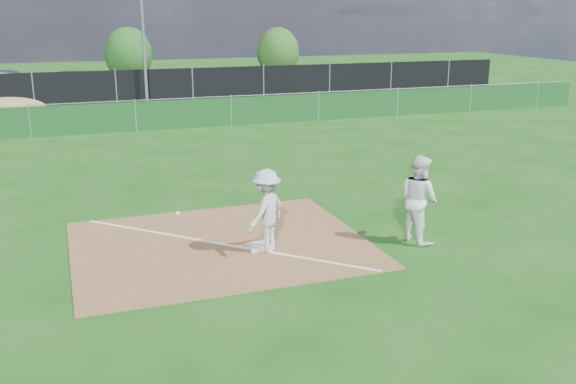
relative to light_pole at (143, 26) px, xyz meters
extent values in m
plane|color=#13480F|center=(-1.50, -12.70, -4.00)|extent=(90.00, 90.00, 0.00)
cube|color=brown|center=(-1.50, -21.70, -3.99)|extent=(6.00, 5.00, 0.02)
cube|color=white|center=(-1.50, -21.70, -3.98)|extent=(5.01, 5.01, 0.01)
cube|color=#103D17|center=(-1.50, -7.70, -3.40)|extent=(44.00, 0.05, 1.20)
ellipsoid|color=olive|center=(-6.50, -4.20, -3.42)|extent=(3.38, 2.60, 1.17)
cube|color=black|center=(-1.50, 0.30, -3.10)|extent=(46.00, 0.04, 1.80)
cube|color=black|center=(-1.50, 5.30, -4.00)|extent=(46.00, 9.00, 0.01)
cylinder|color=slate|center=(0.00, 0.00, 0.00)|extent=(0.16, 0.16, 8.00)
cube|color=silver|center=(-0.82, -22.26, -3.94)|extent=(0.44, 0.44, 0.09)
imported|color=silver|center=(-0.72, -22.43, -3.13)|extent=(1.25, 1.19, 1.71)
sphere|color=white|center=(-2.52, -22.66, -2.91)|extent=(0.08, 0.08, 0.08)
imported|color=white|center=(2.49, -22.89, -3.07)|extent=(0.87, 1.03, 1.87)
imported|color=#94959B|center=(-6.95, 5.18, -3.15)|extent=(5.25, 3.05, 1.68)
imported|color=black|center=(-3.20, 5.68, -3.32)|extent=(4.27, 2.47, 1.33)
imported|color=black|center=(3.82, 4.61, -3.29)|extent=(5.04, 2.57, 1.40)
cylinder|color=#382316|center=(0.36, 10.78, -3.48)|extent=(0.24, 0.24, 1.05)
ellipsoid|color=#194E16|center=(0.36, 10.78, -2.08)|extent=(3.15, 3.15, 3.62)
cylinder|color=#382316|center=(10.95, 10.75, -3.49)|extent=(0.24, 0.24, 1.02)
ellipsoid|color=#204F16|center=(10.95, 10.75, -2.14)|extent=(3.05, 3.05, 3.51)
camera|label=1|loc=(-4.44, -34.06, 0.71)|focal=40.00mm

